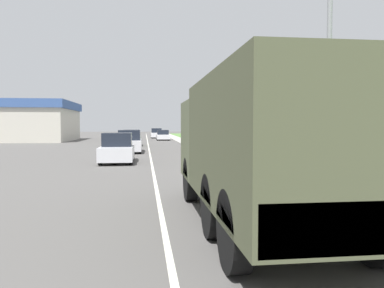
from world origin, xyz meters
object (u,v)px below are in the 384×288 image
at_px(car_second_ahead, 130,142).
at_px(car_fourth_ahead, 163,136).
at_px(car_third_ahead, 131,139).
at_px(car_farthest_ahead, 156,134).
at_px(lamp_post, 322,42).
at_px(military_truck, 258,144).
at_px(car_nearest_ahead, 117,149).

height_order(car_second_ahead, car_fourth_ahead, car_second_ahead).
bearing_deg(car_fourth_ahead, car_third_ahead, -105.28).
relative_size(car_second_ahead, car_farthest_ahead, 0.98).
relative_size(car_second_ahead, lamp_post, 0.64).
bearing_deg(lamp_post, car_fourth_ahead, 93.13).
relative_size(military_truck, car_second_ahead, 1.66).
bearing_deg(car_fourth_ahead, lamp_post, -86.87).
height_order(military_truck, car_nearest_ahead, military_truck).
relative_size(car_nearest_ahead, lamp_post, 0.58).
bearing_deg(military_truck, car_third_ahead, 96.70).
bearing_deg(car_farthest_ahead, car_fourth_ahead, -86.16).
bearing_deg(car_nearest_ahead, lamp_post, -60.69).
height_order(military_truck, car_fourth_ahead, military_truck).
xyz_separation_m(military_truck, lamp_post, (2.59, 2.47, 2.69)).
distance_m(military_truck, car_farthest_ahead, 54.64).
height_order(car_nearest_ahead, car_fourth_ahead, car_nearest_ahead).
bearing_deg(military_truck, car_farthest_ahead, 90.39).
relative_size(car_fourth_ahead, car_farthest_ahead, 0.94).
distance_m(car_nearest_ahead, car_farthest_ahead, 40.80).
xyz_separation_m(military_truck, car_nearest_ahead, (-3.87, 13.97, -0.97)).
relative_size(car_second_ahead, car_fourth_ahead, 1.05).
bearing_deg(car_second_ahead, lamp_post, -72.68).
relative_size(car_nearest_ahead, car_third_ahead, 0.87).
relative_size(military_truck, car_nearest_ahead, 1.84).
bearing_deg(car_fourth_ahead, car_farthest_ahead, 93.84).
bearing_deg(car_farthest_ahead, car_second_ahead, -95.47).
distance_m(car_third_ahead, lamp_post, 29.65).
bearing_deg(car_farthest_ahead, car_third_ahead, -98.01).
xyz_separation_m(car_third_ahead, lamp_post, (6.26, -28.75, 3.66)).
height_order(car_nearest_ahead, car_third_ahead, car_nearest_ahead).
height_order(military_truck, car_third_ahead, military_truck).
bearing_deg(car_nearest_ahead, car_farthest_ahead, 85.09).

